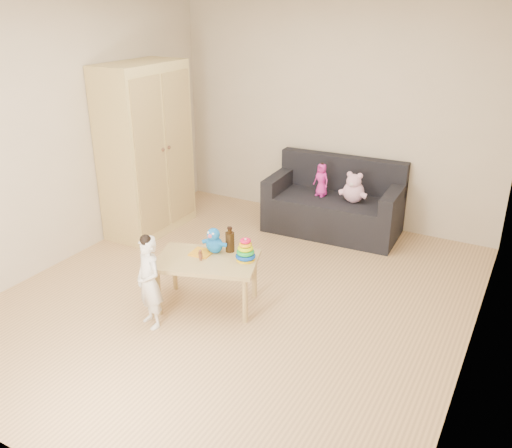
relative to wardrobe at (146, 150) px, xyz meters
The scene contains 13 objects.
room 1.96m from the wardrobe, 27.13° to the right, with size 4.50×4.50×4.50m.
wardrobe is the anchor object (origin of this frame).
sofa 2.27m from the wardrobe, 26.21° to the left, with size 1.52×0.76×0.43m, color black.
play_table 2.06m from the wardrobe, 36.03° to the right, with size 0.87×0.55×0.46m, color tan.
storage_bin 1.61m from the wardrobe, 17.63° to the right, with size 0.39×0.29×0.12m, color gray, non-canonical shape.
toddler 2.17m from the wardrobe, 51.06° to the right, with size 0.29×0.19×0.79m, color white.
pink_bear 2.39m from the wardrobe, 22.87° to the left, with size 0.26×0.22×0.29m, color #FFBBE1, non-canonical shape.
doll 2.03m from the wardrobe, 27.58° to the left, with size 0.19×0.13×0.38m, color #F02DB1.
ring_stacker 2.15m from the wardrobe, 27.87° to the right, with size 0.18×0.18×0.20m.
brown_bottle 1.93m from the wardrobe, 28.59° to the right, with size 0.08×0.08×0.24m.
blue_plush 1.87m from the wardrobe, 32.50° to the right, with size 0.20×0.16×0.24m, color blue, non-canonical shape.
wooden_figure 1.98m from the wardrobe, 37.75° to the right, with size 0.04×0.03×0.10m, color brown, non-canonical shape.
yellow_book 1.87m from the wardrobe, 36.17° to the right, with size 0.18×0.18×0.01m, color #F3A219.
Camera 1 is at (2.25, -3.74, 2.59)m, focal length 38.00 mm.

